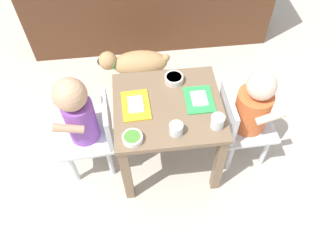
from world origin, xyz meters
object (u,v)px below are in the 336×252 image
Objects in this scene: seated_child_right at (251,109)px; food_tray_right at (199,99)px; dog at (135,64)px; dining_table at (168,118)px; cereal_bowl_left_side at (174,79)px; seated_child_left at (82,117)px; cereal_bowl_right_side at (132,138)px; water_cup_left at (217,122)px; food_tray_left at (136,105)px; water_cup_right at (176,129)px.

seated_child_right is 3.65× the size of food_tray_right.
dining_table is at bearing -77.15° from dog.
cereal_bowl_left_side reaches higher than food_tray_right.
seated_child_left reaches higher than seated_child_right.
cereal_bowl_right_side reaches higher than dining_table.
dog is 7.22× the size of water_cup_left.
water_cup_left reaches higher than cereal_bowl_right_side.
seated_child_left reaches higher than cereal_bowl_right_side.
food_tray_left is 1.13× the size of food_tray_right.
food_tray_right is (0.31, -0.00, -0.00)m from food_tray_left.
food_tray_left and food_tray_right have the same top height.
water_cup_left is 1.04× the size of water_cup_right.
food_tray_right is at bearing -1.25° from seated_child_left.
dining_table is 0.29m from water_cup_left.
cereal_bowl_left_side is at bearing 15.17° from seated_child_left.
seated_child_left is at bearing -115.64° from dog.
seated_child_left is 0.85m from seated_child_right.
food_tray_left is (-0.01, -0.61, 0.28)m from dog.
seated_child_left is 3.37× the size of food_tray_left.
food_tray_left is at bearing -145.27° from cereal_bowl_left_side.
dining_table is 5.78× the size of cereal_bowl_right_side.
seated_child_left is 10.52× the size of water_cup_right.
food_tray_right is at bearing 107.49° from water_cup_left.
cereal_bowl_right_side is (-0.34, -0.20, 0.01)m from food_tray_right.
cereal_bowl_left_side is (0.19, -0.46, 0.29)m from dog.
water_cup_right is at bearing -127.33° from food_tray_right.
food_tray_right is 1.83× the size of cereal_bowl_left_side.
dining_table is 0.19m from food_tray_right.
dog is 7.51× the size of water_cup_right.
dining_table is 5.54× the size of cereal_bowl_left_side.
water_cup_left is at bearing -72.51° from food_tray_right.
water_cup_left reaches higher than food_tray_right.
water_cup_right is (-0.14, -0.18, 0.02)m from food_tray_right.
food_tray_left is 3.00× the size of water_cup_left.
food_tray_left is 0.31m from food_tray_right.
seated_child_left is 6.95× the size of cereal_bowl_left_side.
seated_child_right is at bearing -23.35° from cereal_bowl_left_side.
seated_child_left is 7.25× the size of cereal_bowl_right_side.
seated_child_left reaches higher than dog.
water_cup_left is (0.05, -0.17, 0.02)m from food_tray_right.
seated_child_left is 0.33m from cereal_bowl_right_side.
seated_child_right reaches higher than water_cup_right.
cereal_bowl_left_side is (-0.10, 0.14, 0.01)m from food_tray_right.
food_tray_right is at bearing -0.00° from food_tray_left.
dog is at bearing 116.05° from food_tray_right.
seated_child_right is 10.11× the size of water_cup_right.
water_cup_right reaches higher than cereal_bowl_left_side.
cereal_bowl_right_side is at bearing -124.05° from cereal_bowl_left_side.
cereal_bowl_right_side is (-0.04, -0.81, 0.29)m from dog.
dining_table is 0.80× the size of seated_child_left.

